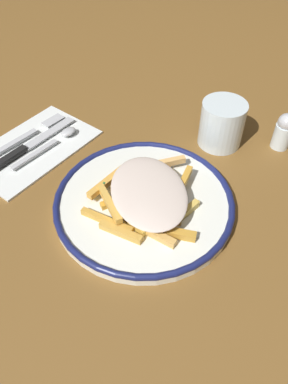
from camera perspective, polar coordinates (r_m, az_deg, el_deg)
name	(u,v)px	position (r m, az deg, el deg)	size (l,w,h in m)	color
ground_plane	(144,207)	(0.62, 0.00, -2.25)	(2.60, 2.60, 0.00)	brown
plate	(144,202)	(0.61, 0.00, -1.57)	(0.30, 0.30, 0.02)	white
fries_heap	(147,195)	(0.59, 0.53, -0.49)	(0.20, 0.21, 0.04)	gold
napkin	(32,147)	(0.76, -16.66, 6.62)	(0.15, 0.24, 0.01)	white
fork	(27,135)	(0.78, -17.39, 8.27)	(0.02, 0.18, 0.01)	silver
knife	(24,149)	(0.74, -17.89, 6.31)	(0.02, 0.21, 0.01)	black
spoon	(55,140)	(0.75, -13.37, 7.70)	(0.02, 0.15, 0.01)	silver
water_glass	(222,124)	(0.73, 11.80, 10.15)	(0.08, 0.08, 0.09)	silver
salt_shaker	(284,131)	(0.76, 20.57, 8.73)	(0.03, 0.03, 0.07)	silver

